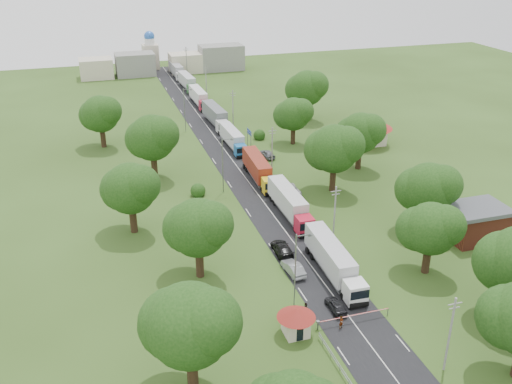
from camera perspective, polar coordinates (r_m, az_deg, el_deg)
name	(u,v)px	position (r m, az deg, el deg)	size (l,w,h in m)	color
ground	(282,226)	(88.59, 2.57, -3.44)	(260.00, 260.00, 0.00)	#2D4617
road	(245,178)	(105.76, -1.06, 1.43)	(8.00, 200.00, 0.04)	black
boom_barrier	(343,318)	(68.24, 8.69, -12.36)	(9.22, 0.35, 1.18)	slate
guard_booth	(296,318)	(65.50, 4.03, -12.50)	(4.40, 4.40, 3.45)	beige
info_sign	(249,135)	(119.50, -0.69, 5.75)	(0.12, 3.10, 4.10)	slate
pole_0	(450,333)	(62.38, 18.82, -13.24)	(1.60, 0.24, 9.00)	gray
pole_1	(335,214)	(82.63, 7.86, -2.19)	(1.60, 0.24, 9.00)	gray
pole_2	(272,149)	(106.45, 1.62, 4.29)	(1.60, 0.24, 9.00)	gray
pole_3	(233,109)	(131.93, -2.32, 8.32)	(1.60, 0.24, 9.00)	gray
pole_4	(206,81)	(158.26, -5.02, 11.01)	(1.60, 0.24, 9.00)	gray
pole_5	(187,61)	(185.08, -6.96, 12.91)	(1.60, 0.24, 9.00)	gray
lamp_0	(296,267)	(67.97, 4.07, -7.50)	(2.03, 0.22, 10.00)	slate
lamp_1	(223,163)	(97.91, -3.27, 2.95)	(2.03, 0.22, 10.00)	slate
lamp_2	(185,108)	(130.39, -7.10, 8.35)	(2.03, 0.22, 10.00)	slate
tree_2	(430,228)	(77.38, 17.03, -3.48)	(8.00, 8.00, 10.10)	#382616
tree_3	(428,188)	(87.66, 16.83, 0.39)	(8.80, 8.80, 11.07)	#382616
tree_4	(334,148)	(98.60, 7.81, 4.34)	(9.60, 9.60, 12.05)	#382616
tree_5	(360,133)	(109.38, 10.37, 5.87)	(8.80, 8.80, 11.07)	#382616
tree_6	(293,114)	(121.54, 3.75, 7.80)	(8.00, 8.00, 10.10)	#382616
tree_7	(307,88)	(137.88, 5.09, 10.33)	(9.60, 9.60, 12.05)	#382616
tree_9	(189,324)	(55.57, -6.70, -12.99)	(9.60, 9.60, 12.05)	#382616
tree_10	(198,227)	(73.26, -5.85, -3.53)	(8.80, 8.80, 11.07)	#382616
tree_11	(130,188)	(85.92, -12.49, 0.39)	(8.80, 8.80, 11.07)	#382616
tree_12	(152,137)	(104.79, -10.37, 5.40)	(9.60, 9.60, 12.05)	#382616
tree_13	(100,114)	(123.51, -15.31, 7.56)	(8.80, 8.80, 11.07)	#382616
house_brick	(476,222)	(89.96, 21.11, -2.85)	(8.60, 6.60, 5.20)	maroon
house_cream	(368,128)	(124.02, 11.10, 6.30)	(10.08, 10.08, 5.80)	beige
distant_town	(169,62)	(189.38, -8.70, 12.71)	(52.00, 8.00, 8.00)	gray
church	(150,52)	(196.18, -10.51, 13.56)	(5.00, 5.00, 12.30)	beige
truck_0	(333,260)	(76.11, 7.70, -6.77)	(3.14, 15.48, 4.28)	white
truck_1	(290,203)	(90.82, 3.37, -1.14)	(2.63, 15.15, 4.20)	red
truck_2	(258,169)	(104.01, 0.25, 2.33)	(3.11, 15.00, 4.15)	yellow
truck_3	(233,139)	(120.32, -2.33, 5.35)	(2.64, 13.59, 3.76)	#1A61A1
truck_4	(216,116)	(135.31, -4.07, 7.63)	(3.42, 15.45, 4.27)	silver
truck_5	(199,97)	(152.13, -5.72, 9.42)	(2.75, 14.39, 3.98)	#A7192F
truck_6	(187,82)	(168.64, -6.88, 10.88)	(3.16, 14.53, 4.01)	#256427
truck_7	(177,70)	(183.88, -7.93, 11.96)	(2.78, 14.32, 3.96)	silver
car_lane_front	(336,306)	(70.46, 7.99, -11.19)	(1.59, 3.96, 1.35)	black
car_lane_mid	(293,268)	(76.69, 3.75, -7.62)	(1.66, 4.76, 1.57)	gray
car_lane_rear	(282,249)	(80.99, 2.63, -5.68)	(2.25, 5.53, 1.61)	black
car_verge_near	(290,189)	(99.34, 3.42, 0.29)	(2.64, 5.73, 1.59)	#B0B0B0
car_verge_far	(267,154)	(115.14, 1.12, 3.82)	(1.85, 4.60, 1.57)	slate
pedestrian_near	(341,322)	(67.67, 8.52, -12.78)	(0.60, 0.39, 1.65)	gray
pedestrian_booth	(306,309)	(69.28, 4.99, -11.60)	(0.77, 0.60, 1.58)	gray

